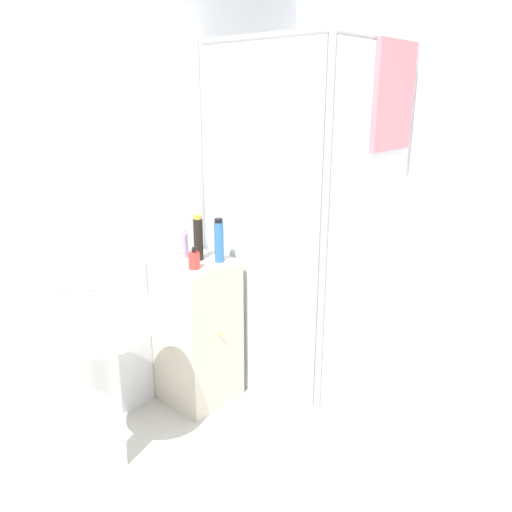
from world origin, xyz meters
name	(u,v)px	position (x,y,z in m)	size (l,w,h in m)	color
wall_back	(83,206)	(0.00, 1.70, 1.25)	(6.40, 0.06, 2.50)	silver
shower_enclosure	(309,293)	(1.17, 1.14, 0.58)	(0.89, 0.92, 2.07)	white
vanity_cabinet	(198,332)	(0.53, 1.48, 0.44)	(0.40, 0.39, 0.88)	beige
sink	(102,342)	(-0.17, 1.35, 0.69)	(0.47, 0.47, 1.01)	white
soap_dispenser	(194,260)	(0.45, 1.40, 0.92)	(0.06, 0.06, 0.13)	red
shampoo_bottle_tall_black	(198,238)	(0.57, 1.49, 1.00)	(0.05, 0.05, 0.26)	black
shampoo_bottle_blue	(219,241)	(0.62, 1.38, 1.00)	(0.05, 0.05, 0.25)	#2D66A3
lotion_bottle_white	(184,245)	(0.54, 1.59, 0.95)	(0.05, 0.05, 0.17)	#B299C6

